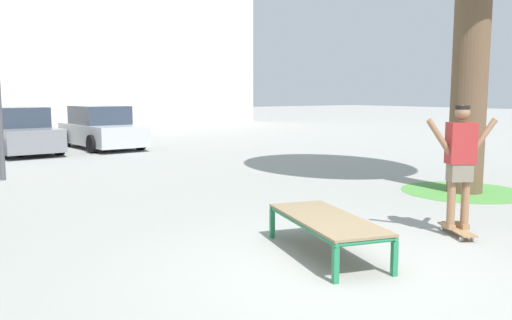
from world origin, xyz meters
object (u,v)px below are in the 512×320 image
Objects in this scene: skate_box at (326,221)px; skateboard at (457,230)px; skater at (460,158)px; car_grey at (19,132)px; car_silver at (101,129)px.

skateboard is (2.07, -0.36, -0.34)m from skate_box.
skate_box is 2.21m from skater.
skater is at bearing -9.92° from skate_box.
skater is (2.08, -0.36, 0.66)m from skate_box.
car_grey is at bearing 101.78° from skater.
car_grey and car_silver have the same top height.
car_grey is at bearing 93.68° from skate_box.
skater is 0.39× the size of car_grey.
skate_box is 0.47× the size of car_silver.
skateboard is 0.19× the size of car_silver.
skater reaches higher than skate_box.
skater is 14.53m from car_grey.
car_grey is at bearing -178.60° from car_silver.
car_silver is at bearing 90.92° from skateboard.
skater reaches higher than skateboard.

